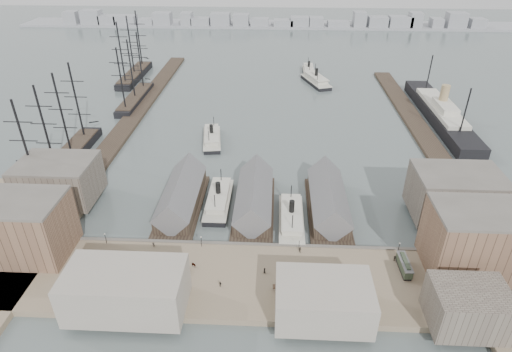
# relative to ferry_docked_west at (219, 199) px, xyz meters

# --- Properties ---
(ground) EXTENTS (900.00, 900.00, 0.00)m
(ground) POSITION_rel_ferry_docked_west_xyz_m (13.00, -19.08, -2.30)
(ground) COLOR #4C5857
(ground) RESTS_ON ground
(quay) EXTENTS (180.00, 30.00, 2.00)m
(quay) POSITION_rel_ferry_docked_west_xyz_m (13.00, -39.08, -1.30)
(quay) COLOR #7A6952
(quay) RESTS_ON ground
(seawall) EXTENTS (180.00, 1.20, 2.30)m
(seawall) POSITION_rel_ferry_docked_west_xyz_m (13.00, -24.28, -1.15)
(seawall) COLOR #59544C
(seawall) RESTS_ON ground
(west_wharf) EXTENTS (10.00, 220.00, 1.60)m
(west_wharf) POSITION_rel_ferry_docked_west_xyz_m (-55.00, 80.92, -1.50)
(west_wharf) COLOR #2D231C
(west_wharf) RESTS_ON ground
(east_wharf) EXTENTS (10.00, 180.00, 1.60)m
(east_wharf) POSITION_rel_ferry_docked_west_xyz_m (91.00, 70.92, -1.50)
(east_wharf) COLOR #2D231C
(east_wharf) RESTS_ON ground
(ferry_shed_west) EXTENTS (14.00, 42.00, 12.60)m
(ferry_shed_west) POSITION_rel_ferry_docked_west_xyz_m (-13.00, -2.20, 2.34)
(ferry_shed_west) COLOR #2D231C
(ferry_shed_west) RESTS_ON ground
(ferry_shed_center) EXTENTS (14.00, 42.00, 12.60)m
(ferry_shed_center) POSITION_rel_ferry_docked_west_xyz_m (13.00, -2.20, 2.34)
(ferry_shed_center) COLOR #2D231C
(ferry_shed_center) RESTS_ON ground
(ferry_shed_east) EXTENTS (14.00, 42.00, 12.60)m
(ferry_shed_east) POSITION_rel_ferry_docked_west_xyz_m (39.00, -2.20, 2.34)
(ferry_shed_east) COLOR #2D231C
(ferry_shed_east) RESTS_ON ground
(warehouse_west_front) EXTENTS (32.00, 18.00, 18.00)m
(warehouse_west_front) POSITION_rel_ferry_docked_west_xyz_m (-57.00, -31.08, 8.70)
(warehouse_west_front) COLOR brown
(warehouse_west_front) RESTS_ON west_land
(warehouse_west_back) EXTENTS (26.00, 20.00, 14.00)m
(warehouse_west_back) POSITION_rel_ferry_docked_west_xyz_m (-57.00, -1.08, 6.70)
(warehouse_west_back) COLOR #60564C
(warehouse_west_back) RESTS_ON west_land
(warehouse_east_front) EXTENTS (30.00, 18.00, 19.00)m
(warehouse_east_front) POSITION_rel_ferry_docked_west_xyz_m (79.00, -31.08, 9.20)
(warehouse_east_front) COLOR brown
(warehouse_east_front) RESTS_ON east_land
(warehouse_east_back) EXTENTS (28.00, 20.00, 15.00)m
(warehouse_east_back) POSITION_rel_ferry_docked_west_xyz_m (81.00, -4.08, 7.20)
(warehouse_east_back) COLOR #60564C
(warehouse_east_back) RESTS_ON east_land
(street_bldg_center) EXTENTS (24.00, 16.00, 10.00)m
(street_bldg_center) POSITION_rel_ferry_docked_west_xyz_m (33.00, -51.08, 4.70)
(street_bldg_center) COLOR gray
(street_bldg_center) RESTS_ON quay
(street_bldg_west) EXTENTS (30.00, 16.00, 12.00)m
(street_bldg_west) POSITION_rel_ferry_docked_west_xyz_m (-17.00, -51.08, 5.70)
(street_bldg_west) COLOR gray
(street_bldg_west) RESTS_ON quay
(street_bldg_east) EXTENTS (18.00, 14.00, 11.00)m
(street_bldg_east) POSITION_rel_ferry_docked_west_xyz_m (68.00, -52.08, 5.20)
(street_bldg_east) COLOR #60564C
(street_bldg_east) RESTS_ON quay
(lamp_post_far_w) EXTENTS (0.44, 0.44, 3.92)m
(lamp_post_far_w) POSITION_rel_ferry_docked_west_xyz_m (-32.00, -26.08, 2.41)
(lamp_post_far_w) COLOR black
(lamp_post_far_w) RESTS_ON quay
(lamp_post_near_w) EXTENTS (0.44, 0.44, 3.92)m
(lamp_post_near_w) POSITION_rel_ferry_docked_west_xyz_m (-2.00, -26.08, 2.41)
(lamp_post_near_w) COLOR black
(lamp_post_near_w) RESTS_ON quay
(lamp_post_near_e) EXTENTS (0.44, 0.44, 3.92)m
(lamp_post_near_e) POSITION_rel_ferry_docked_west_xyz_m (28.00, -26.08, 2.41)
(lamp_post_near_e) COLOR black
(lamp_post_near_e) RESTS_ON quay
(lamp_post_far_e) EXTENTS (0.44, 0.44, 3.92)m
(lamp_post_far_e) POSITION_rel_ferry_docked_west_xyz_m (58.00, -26.08, 2.41)
(lamp_post_far_e) COLOR black
(lamp_post_far_e) RESTS_ON quay
(far_shore) EXTENTS (500.00, 40.00, 15.72)m
(far_shore) POSITION_rel_ferry_docked_west_xyz_m (10.93, 315.06, 1.61)
(far_shore) COLOR gray
(far_shore) RESTS_ON ground
(ferry_docked_west) EXTENTS (8.24, 27.48, 9.81)m
(ferry_docked_west) POSITION_rel_ferry_docked_west_xyz_m (0.00, 0.00, 0.00)
(ferry_docked_west) COLOR black
(ferry_docked_west) RESTS_ON ground
(ferry_docked_east) EXTENTS (8.27, 27.57, 9.85)m
(ferry_docked_east) POSITION_rel_ferry_docked_west_xyz_m (26.00, -10.34, 0.01)
(ferry_docked_east) COLOR black
(ferry_docked_east) RESTS_ON ground
(ferry_open_near) EXTENTS (11.34, 26.80, 9.27)m
(ferry_open_near) POSITION_rel_ferry_docked_west_xyz_m (-9.67, 51.44, -0.13)
(ferry_open_near) COLOR black
(ferry_open_near) RESTS_ON ground
(ferry_open_mid) EXTENTS (18.60, 31.18, 10.68)m
(ferry_open_mid) POSITION_rel_ferry_docked_west_xyz_m (44.84, 138.81, 0.20)
(ferry_open_mid) COLOR black
(ferry_open_mid) RESTS_ON ground
(ferry_open_far) EXTENTS (7.48, 24.92, 8.90)m
(ferry_open_far) POSITION_rel_ferry_docked_west_xyz_m (41.49, 161.30, -0.21)
(ferry_open_far) COLOR black
(ferry_open_far) RESTS_ON ground
(sailing_ship_near) EXTENTS (9.18, 63.26, 37.75)m
(sailing_ship_near) POSITION_rel_ferry_docked_west_xyz_m (-68.61, 25.58, 0.47)
(sailing_ship_near) COLOR black
(sailing_ship_near) RESTS_ON ground
(sailing_ship_mid) EXTENTS (8.58, 49.58, 35.28)m
(sailing_ship_mid) POSITION_rel_ferry_docked_west_xyz_m (-60.64, 101.22, 0.23)
(sailing_ship_mid) COLOR black
(sailing_ship_mid) RESTS_ON ground
(sailing_ship_far) EXTENTS (9.60, 53.34, 39.47)m
(sailing_ship_far) POSITION_rel_ferry_docked_west_xyz_m (-74.03, 144.78, 0.55)
(sailing_ship_far) COLOR black
(sailing_ship_far) RESTS_ON ground
(ocean_steamer) EXTENTS (12.71, 92.89, 18.58)m
(ocean_steamer) POSITION_rel_ferry_docked_west_xyz_m (105.00, 83.63, 1.70)
(ocean_steamer) COLOR black
(ocean_steamer) RESTS_ON ground
(tram) EXTENTS (2.75, 9.50, 3.36)m
(tram) POSITION_rel_ferry_docked_west_xyz_m (57.81, -33.70, 1.42)
(tram) COLOR black
(tram) RESTS_ON quay
(horse_cart_left) EXTENTS (4.81, 2.12, 1.65)m
(horse_cart_left) POSITION_rel_ferry_docked_west_xyz_m (-23.17, -37.82, 0.53)
(horse_cart_left) COLOR black
(horse_cart_left) RESTS_ON quay
(horse_cart_center) EXTENTS (4.63, 3.66, 1.53)m
(horse_cart_center) POSITION_rel_ferry_docked_west_xyz_m (-3.59, -35.86, 0.49)
(horse_cart_center) COLOR black
(horse_cart_center) RESTS_ON quay
(horse_cart_right) EXTENTS (4.74, 1.99, 1.68)m
(horse_cart_right) POSITION_rel_ferry_docked_west_xyz_m (23.56, -43.12, 0.54)
(horse_cart_right) COLOR black
(horse_cart_right) RESTS_ON quay
(pedestrian_0) EXTENTS (0.62, 0.70, 1.59)m
(pedestrian_0) POSITION_rel_ferry_docked_west_xyz_m (-29.95, -34.46, 0.49)
(pedestrian_0) COLOR black
(pedestrian_0) RESTS_ON quay
(pedestrian_1) EXTENTS (1.02, 1.06, 1.73)m
(pedestrian_1) POSITION_rel_ferry_docked_west_xyz_m (-29.79, -41.79, 0.56)
(pedestrian_1) COLOR black
(pedestrian_1) RESTS_ON quay
(pedestrian_2) EXTENTS (1.18, 0.99, 1.58)m
(pedestrian_2) POSITION_rel_ferry_docked_west_xyz_m (-16.80, -27.08, 0.49)
(pedestrian_2) COLOR black
(pedestrian_2) RESTS_ON quay
(pedestrian_3) EXTENTS (1.04, 0.60, 1.66)m
(pedestrian_3) POSITION_rel_ferry_docked_west_xyz_m (5.81, -42.60, 0.53)
(pedestrian_3) COLOR black
(pedestrian_3) RESTS_ON quay
(pedestrian_4) EXTENTS (0.60, 0.90, 1.80)m
(pedestrian_4) POSITION_rel_ferry_docked_west_xyz_m (17.83, -36.79, 0.60)
(pedestrian_4) COLOR black
(pedestrian_4) RESTS_ON quay
(pedestrian_5) EXTENTS (0.66, 0.50, 1.74)m
(pedestrian_5) POSITION_rel_ferry_docked_west_xyz_m (28.86, -40.71, 0.57)
(pedestrian_5) COLOR black
(pedestrian_5) RESTS_ON quay
(pedestrian_6) EXTENTS (0.97, 1.05, 1.74)m
(pedestrian_6) POSITION_rel_ferry_docked_west_xyz_m (28.33, -27.08, 0.57)
(pedestrian_6) COLOR black
(pedestrian_6) RESTS_ON quay
(pedestrian_7) EXTENTS (0.67, 1.06, 1.58)m
(pedestrian_7) POSITION_rel_ferry_docked_west_xyz_m (43.20, -40.28, 0.49)
(pedestrian_7) COLOR black
(pedestrian_7) RESTS_ON quay
(pedestrian_8) EXTENTS (0.87, 1.09, 1.74)m
(pedestrian_8) POSITION_rel_ferry_docked_west_xyz_m (56.15, -29.56, 0.57)
(pedestrian_8) COLOR black
(pedestrian_8) RESTS_ON quay
(pedestrian_9) EXTENTS (0.92, 0.66, 1.76)m
(pedestrian_9) POSITION_rel_ferry_docked_west_xyz_m (67.73, -43.85, 0.58)
(pedestrian_9) COLOR black
(pedestrian_9) RESTS_ON quay
(pedestrian_10) EXTENTS (1.11, 0.96, 1.79)m
(pedestrian_10) POSITION_rel_ferry_docked_west_xyz_m (-42.55, -29.25, 0.59)
(pedestrian_10) COLOR black
(pedestrian_10) RESTS_ON quay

